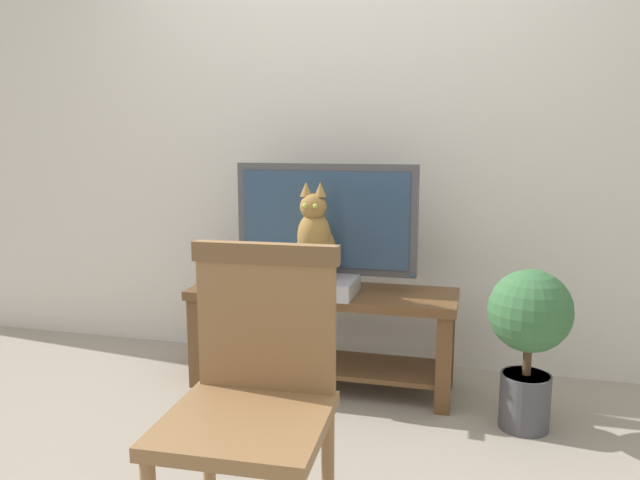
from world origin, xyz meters
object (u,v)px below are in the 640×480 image
object	(u,v)px
tv_stand	(322,320)
tv	(326,223)
potted_plant	(529,330)
book_stack	(232,270)
cat	(315,243)
wooden_chair	(255,384)
media_box	(316,286)

from	to	relation	value
tv_stand	tv	xyz separation A→B (m)	(0.00, 0.07, 0.48)
tv	potted_plant	world-z (taller)	tv
book_stack	cat	bearing A→B (deg)	-13.25
book_stack	potted_plant	world-z (taller)	potted_plant
tv_stand	wooden_chair	distance (m)	1.32
wooden_chair	cat	bearing A→B (deg)	96.46
tv_stand	cat	world-z (taller)	cat
tv_stand	book_stack	distance (m)	0.54
potted_plant	cat	bearing A→B (deg)	172.40
tv	book_stack	world-z (taller)	tv
cat	book_stack	size ratio (longest dim) A/B	1.95
media_box	potted_plant	distance (m)	0.99
tv_stand	book_stack	world-z (taller)	book_stack
media_box	wooden_chair	size ratio (longest dim) A/B	0.41
tv_stand	wooden_chair	world-z (taller)	wooden_chair
media_box	cat	xyz separation A→B (m)	(0.00, -0.02, 0.21)
tv_stand	wooden_chair	size ratio (longest dim) A/B	1.41
media_box	potted_plant	size ratio (longest dim) A/B	0.55
book_stack	potted_plant	xyz separation A→B (m)	(1.45, -0.24, -0.13)
cat	potted_plant	xyz separation A→B (m)	(0.97, -0.13, -0.31)
media_box	book_stack	distance (m)	0.49
media_box	wooden_chair	bearing A→B (deg)	-83.58
potted_plant	tv_stand	bearing A→B (deg)	166.66
cat	wooden_chair	xyz separation A→B (m)	(0.14, -1.20, -0.21)
media_box	book_stack	bearing A→B (deg)	168.69
tv	tv_stand	bearing A→B (deg)	-90.02
tv_stand	book_stack	xyz separation A→B (m)	(-0.49, 0.01, 0.23)
tv_stand	tv	distance (m)	0.49
media_box	wooden_chair	xyz separation A→B (m)	(0.14, -1.21, 0.01)
book_stack	potted_plant	distance (m)	1.48
tv_stand	media_box	size ratio (longest dim) A/B	3.44
tv	book_stack	distance (m)	0.56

